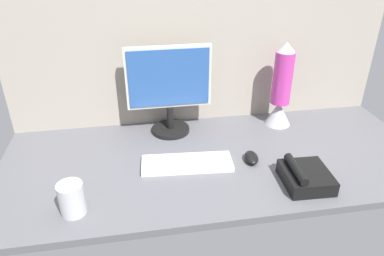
{
  "coord_description": "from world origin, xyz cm",
  "views": [
    {
      "loc": [
        -32.3,
        -128.36,
        86.03
      ],
      "look_at": [
        -6.59,
        0.0,
        14.0
      ],
      "focal_mm": 34.2,
      "sensor_mm": 36.0,
      "label": 1
    }
  ],
  "objects_px": {
    "mouse": "(251,158)",
    "desk_phone": "(305,176)",
    "lava_lamp": "(281,91)",
    "keyboard": "(187,163)",
    "monitor": "(169,87)",
    "mug_steel": "(72,199)"
  },
  "relations": [
    {
      "from": "lava_lamp",
      "to": "mug_steel",
      "type": "bearing_deg",
      "value": -151.71
    },
    {
      "from": "desk_phone",
      "to": "lava_lamp",
      "type": "bearing_deg",
      "value": 80.7
    },
    {
      "from": "lava_lamp",
      "to": "desk_phone",
      "type": "xyz_separation_m",
      "value": [
        -0.08,
        -0.48,
        -0.14
      ]
    },
    {
      "from": "keyboard",
      "to": "mug_steel",
      "type": "height_order",
      "value": "mug_steel"
    },
    {
      "from": "keyboard",
      "to": "mouse",
      "type": "bearing_deg",
      "value": 1.63
    },
    {
      "from": "mouse",
      "to": "desk_phone",
      "type": "xyz_separation_m",
      "value": [
        0.15,
        -0.18,
        0.01
      ]
    },
    {
      "from": "keyboard",
      "to": "mouse",
      "type": "height_order",
      "value": "mouse"
    },
    {
      "from": "monitor",
      "to": "keyboard",
      "type": "bearing_deg",
      "value": -83.98
    },
    {
      "from": "monitor",
      "to": "mouse",
      "type": "bearing_deg",
      "value": -46.53
    },
    {
      "from": "mug_steel",
      "to": "desk_phone",
      "type": "distance_m",
      "value": 0.85
    },
    {
      "from": "monitor",
      "to": "desk_phone",
      "type": "bearing_deg",
      "value": -47.69
    },
    {
      "from": "monitor",
      "to": "lava_lamp",
      "type": "relative_size",
      "value": 1.0
    },
    {
      "from": "keyboard",
      "to": "desk_phone",
      "type": "relative_size",
      "value": 1.88
    },
    {
      "from": "keyboard",
      "to": "mug_steel",
      "type": "bearing_deg",
      "value": -148.96
    },
    {
      "from": "monitor",
      "to": "mug_steel",
      "type": "height_order",
      "value": "monitor"
    },
    {
      "from": "mug_steel",
      "to": "desk_phone",
      "type": "height_order",
      "value": "mug_steel"
    },
    {
      "from": "monitor",
      "to": "lava_lamp",
      "type": "xyz_separation_m",
      "value": [
        0.53,
        -0.02,
        -0.05
      ]
    },
    {
      "from": "keyboard",
      "to": "desk_phone",
      "type": "distance_m",
      "value": 0.47
    },
    {
      "from": "mug_steel",
      "to": "lava_lamp",
      "type": "xyz_separation_m",
      "value": [
        0.93,
        0.5,
        0.11
      ]
    },
    {
      "from": "mug_steel",
      "to": "desk_phone",
      "type": "xyz_separation_m",
      "value": [
        0.85,
        0.02,
        -0.03
      ]
    },
    {
      "from": "mug_steel",
      "to": "lava_lamp",
      "type": "bearing_deg",
      "value": 28.29
    },
    {
      "from": "mouse",
      "to": "keyboard",
      "type": "bearing_deg",
      "value": -175.77
    }
  ]
}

